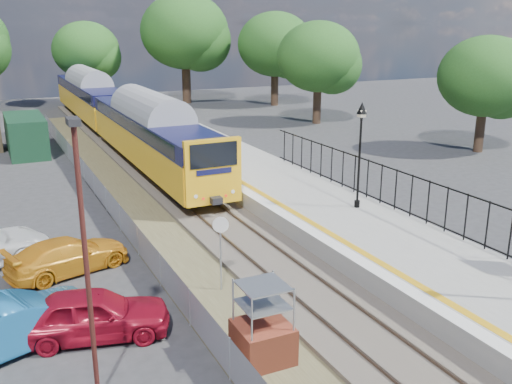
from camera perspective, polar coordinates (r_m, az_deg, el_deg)
ground at (r=18.38m, az=7.21°, el=-11.66°), size 120.00×120.00×0.00m
track_bed at (r=26.12m, az=-5.21°, el=-2.65°), size 5.90×80.00×0.29m
platform at (r=26.52m, az=5.56°, el=-1.54°), size 5.00×70.00×0.90m
platform_edge at (r=25.41m, az=1.60°, el=-1.20°), size 0.90×70.00×0.01m
victorian_lamp_north at (r=24.56m, az=10.44°, el=6.07°), size 0.44×0.44×4.60m
palisade_fence at (r=23.14m, az=18.09°, el=-1.42°), size 0.12×26.00×2.00m
wire_fence at (r=27.15m, az=-14.37°, el=-1.23°), size 0.06×52.00×1.20m
tree_line at (r=56.49m, az=-15.57°, el=13.88°), size 56.80×43.80×11.88m
train at (r=44.86m, az=-14.04°, el=7.97°), size 2.82×40.83×3.51m
brick_plinth at (r=15.29m, az=0.69°, el=-13.10°), size 1.41×1.41×2.25m
speed_sign at (r=18.73m, az=-3.55°, el=-4.99°), size 0.51×0.21×2.65m
carpark_lamp at (r=13.14m, az=-16.74°, el=-5.46°), size 0.25×0.50×6.77m
car_red at (r=17.13m, az=-16.02°, el=-11.66°), size 4.59×2.71×1.46m
car_blue at (r=17.33m, az=-22.71°, el=-11.94°), size 4.84×3.13×1.51m
car_yellow at (r=21.66m, az=-18.26°, el=-6.04°), size 4.73×2.99×1.28m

